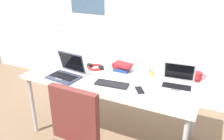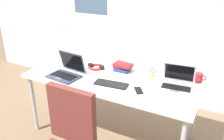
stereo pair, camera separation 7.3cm
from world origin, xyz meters
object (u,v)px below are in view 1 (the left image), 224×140
(cell_phone, at_px, (140,90))
(headphones, at_px, (95,67))
(pill_bottle, at_px, (152,73))
(book_stack, at_px, (122,67))
(laptop_mid_desk, at_px, (177,82))
(coffee_mug, at_px, (198,76))
(external_keyboard, at_px, (112,84))
(computer_mouse, at_px, (152,70))
(desk_lamp, at_px, (64,42))
(laptop_back_left, at_px, (66,72))

(cell_phone, xyz_separation_m, headphones, (-0.63, 0.28, 0.01))
(pill_bottle, distance_m, book_stack, 0.34)
(book_stack, bearing_deg, laptop_mid_desk, -11.07)
(coffee_mug, bearing_deg, headphones, -170.63)
(external_keyboard, distance_m, coffee_mug, 0.88)
(computer_mouse, distance_m, cell_phone, 0.48)
(coffee_mug, bearing_deg, book_stack, -171.98)
(computer_mouse, bearing_deg, headphones, -166.64)
(desk_lamp, relative_size, cell_phone, 2.94)
(headphones, bearing_deg, laptop_mid_desk, -3.30)
(laptop_back_left, distance_m, book_stack, 0.61)
(external_keyboard, relative_size, computer_mouse, 3.44)
(headphones, relative_size, coffee_mug, 1.89)
(laptop_back_left, distance_m, external_keyboard, 0.52)
(pill_bottle, xyz_separation_m, book_stack, (-0.34, -0.01, 0.01))
(external_keyboard, height_order, headphones, headphones)
(laptop_mid_desk, height_order, headphones, laptop_mid_desk)
(desk_lamp, bearing_deg, laptop_mid_desk, -7.92)
(computer_mouse, xyz_separation_m, headphones, (-0.61, -0.20, -0.00))
(laptop_mid_desk, height_order, external_keyboard, laptop_mid_desk)
(laptop_back_left, xyz_separation_m, headphones, (0.16, 0.33, -0.03))
(laptop_mid_desk, xyz_separation_m, computer_mouse, (-0.32, 0.25, -0.03))
(computer_mouse, bearing_deg, book_stack, -161.92)
(external_keyboard, relative_size, coffee_mug, 2.92)
(laptop_back_left, relative_size, pill_bottle, 4.54)
(laptop_mid_desk, bearing_deg, computer_mouse, 142.42)
(laptop_back_left, xyz_separation_m, book_stack, (0.47, 0.40, -0.00))
(computer_mouse, bearing_deg, laptop_back_left, -150.49)
(external_keyboard, bearing_deg, computer_mouse, 56.36)
(book_stack, bearing_deg, desk_lamp, 174.50)
(cell_phone, relative_size, pill_bottle, 1.72)
(external_keyboard, xyz_separation_m, pill_bottle, (0.30, 0.37, 0.03))
(cell_phone, relative_size, book_stack, 0.61)
(book_stack, distance_m, coffee_mug, 0.80)
(laptop_mid_desk, xyz_separation_m, coffee_mug, (0.16, 0.23, -0.00))
(laptop_mid_desk, bearing_deg, coffee_mug, 55.17)
(pill_bottle, height_order, coffee_mug, coffee_mug)
(laptop_mid_desk, bearing_deg, book_stack, 168.93)
(cell_phone, bearing_deg, external_keyboard, 147.17)
(laptop_back_left, height_order, pill_bottle, laptop_back_left)
(headphones, bearing_deg, external_keyboard, -39.97)
(laptop_mid_desk, distance_m, pill_bottle, 0.31)
(cell_phone, distance_m, headphones, 0.69)
(pill_bottle, xyz_separation_m, coffee_mug, (0.45, 0.10, 0.00))
(desk_lamp, distance_m, book_stack, 0.85)
(cell_phone, height_order, book_stack, book_stack)
(cell_phone, bearing_deg, laptop_back_left, 148.24)
(desk_lamp, relative_size, computer_mouse, 4.17)
(desk_lamp, bearing_deg, computer_mouse, 2.36)
(desk_lamp, xyz_separation_m, headphones, (0.53, -0.15, -0.18))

